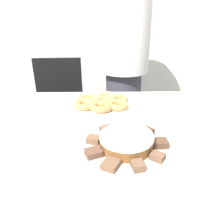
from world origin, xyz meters
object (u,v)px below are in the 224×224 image
object	(u,v)px
plate_cake	(126,148)
frosted_cake	(126,141)
person_standing	(124,65)
plate_donuts	(102,105)
office_chair_left	(59,117)
napkin	(9,118)

from	to	relation	value
plate_cake	frosted_cake	world-z (taller)	frosted_cake
person_standing	frosted_cake	bearing A→B (deg)	-93.43
person_standing	plate_donuts	xyz separation A→B (m)	(-0.16, -0.65, -0.08)
office_chair_left	plate_donuts	bearing A→B (deg)	-58.75
plate_donuts	napkin	size ratio (longest dim) A/B	2.09
office_chair_left	frosted_cake	world-z (taller)	office_chair_left
person_standing	office_chair_left	distance (m)	0.70
person_standing	frosted_cake	distance (m)	1.07
plate_donuts	frosted_cake	size ratio (longest dim) A/B	1.63
plate_donuts	napkin	xyz separation A→B (m)	(-0.45, -0.15, -0.00)
office_chair_left	frosted_cake	xyz separation A→B (m)	(0.48, -0.99, 0.38)
person_standing	napkin	world-z (taller)	person_standing
office_chair_left	plate_cake	distance (m)	1.16
plate_cake	napkin	distance (m)	0.61
plate_cake	office_chair_left	bearing A→B (deg)	115.99
frosted_cake	napkin	size ratio (longest dim) A/B	1.28
frosted_cake	plate_cake	bearing A→B (deg)	180.00
plate_donuts	frosted_cake	xyz separation A→B (m)	(0.10, -0.42, 0.03)
office_chair_left	frosted_cake	distance (m)	1.17
person_standing	frosted_cake	world-z (taller)	person_standing
person_standing	napkin	xyz separation A→B (m)	(-0.61, -0.80, -0.08)
person_standing	plate_donuts	bearing A→B (deg)	-103.84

